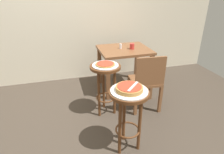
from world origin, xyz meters
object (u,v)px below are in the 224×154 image
pizza_foreground (129,88)px  pizza_server_knife (133,86)px  cup_near_edge (132,46)px  serving_plate_middle (105,65)px  condiment_shaker (121,46)px  stool_foreground (128,107)px  wooden_chair (147,81)px  pizza_middle (105,64)px  serving_plate_foreground (129,91)px  dining_table (124,56)px  stool_middle (105,78)px

pizza_foreground → pizza_server_knife: 0.04m
cup_near_edge → pizza_server_knife: bearing=-110.8°
pizza_foreground → serving_plate_middle: 0.72m
serving_plate_middle → condiment_shaker: 0.79m
stool_foreground → wooden_chair: wooden_chair is taller
cup_near_edge → serving_plate_middle: bearing=-135.5°
stool_foreground → serving_plate_middle: bearing=94.9°
cup_near_edge → wooden_chair: 0.73m
stool_foreground → pizza_server_knife: pizza_server_knife is taller
pizza_middle → serving_plate_foreground: bearing=-85.1°
serving_plate_foreground → dining_table: bearing=72.7°
stool_middle → cup_near_edge: 0.87m
stool_middle → condiment_shaker: 0.82m
stool_middle → serving_plate_middle: serving_plate_middle is taller
pizza_foreground → stool_foreground: bearing=90.0°
serving_plate_foreground → pizza_foreground: pizza_foreground is taller
stool_foreground → pizza_foreground: pizza_foreground is taller
stool_foreground → condiment_shaker: bearing=75.3°
pizza_foreground → pizza_server_knife: pizza_server_knife is taller
stool_foreground → pizza_server_knife: (0.03, -0.02, 0.24)m
wooden_chair → serving_plate_middle: bearing=172.1°
dining_table → wooden_chair: size_ratio=0.97×
dining_table → pizza_server_knife: (-0.39, -1.38, 0.19)m
serving_plate_middle → dining_table: size_ratio=0.42×
stool_foreground → pizza_server_knife: bearing=-33.7°
stool_foreground → condiment_shaker: size_ratio=9.26×
serving_plate_foreground → wooden_chair: 0.86m
pizza_server_knife → stool_middle: bearing=51.8°
serving_plate_middle → condiment_shaker: condiment_shaker is taller
serving_plate_middle → cup_near_edge: size_ratio=3.80×
stool_middle → dining_table: (0.48, 0.64, 0.06)m
dining_table → cup_near_edge: size_ratio=9.03×
pizza_server_knife → cup_near_edge: bearing=23.9°
cup_near_edge → wooden_chair: size_ratio=0.11×
serving_plate_middle → pizza_middle: (0.00, 0.00, 0.02)m
stool_foreground → dining_table: 1.42m
wooden_chair → stool_middle: bearing=172.1°
dining_table → cup_near_edge: (0.11, -0.05, 0.17)m
pizza_foreground → serving_plate_foreground: bearing=90.0°
pizza_foreground → serving_plate_middle: size_ratio=0.78×
pizza_middle → cup_near_edge: bearing=44.5°
stool_foreground → serving_plate_foreground: 0.19m
serving_plate_middle → pizza_server_knife: size_ratio=1.57×
pizza_server_knife → serving_plate_middle: bearing=51.8°
cup_near_edge → pizza_server_knife: 1.42m
serving_plate_foreground → wooden_chair: wooden_chair is taller
wooden_chair → pizza_middle: bearing=172.1°
cup_near_edge → wooden_chair: bearing=-92.3°
serving_plate_foreground → wooden_chair: size_ratio=0.44×
stool_foreground → stool_middle: same height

